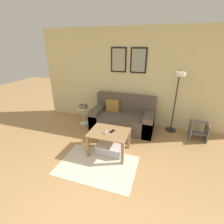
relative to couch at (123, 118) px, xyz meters
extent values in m
cube|color=beige|center=(0.28, 0.44, 0.98)|extent=(5.60, 0.06, 2.55)
cube|color=black|center=(-0.26, 0.40, 1.46)|extent=(0.42, 0.02, 0.63)
cube|color=#ADA38E|center=(-0.26, 0.39, 1.46)|extent=(0.35, 0.01, 0.56)
cube|color=black|center=(0.27, 0.40, 1.46)|extent=(0.42, 0.02, 0.63)
cube|color=#939E8E|center=(0.27, 0.39, 1.46)|extent=(0.35, 0.01, 0.56)
cube|color=beige|center=(-0.07, -1.63, -0.29)|extent=(1.46, 0.99, 0.01)
cube|color=brown|center=(0.01, -0.05, -0.09)|extent=(1.63, 0.85, 0.41)
cube|color=brown|center=(0.01, 0.27, 0.35)|extent=(1.63, 0.20, 0.45)
cube|color=brown|center=(-0.69, -0.05, -0.03)|extent=(0.24, 0.85, 0.53)
cube|color=brown|center=(0.70, -0.05, -0.03)|extent=(0.24, 0.85, 0.53)
cube|color=#A87A33|center=(-0.32, 0.10, 0.28)|extent=(0.36, 0.14, 0.32)
cube|color=#997047|center=(0.01, -1.16, 0.18)|extent=(0.80, 0.62, 0.02)
cube|color=#997047|center=(-0.35, -1.43, -0.06)|extent=(0.06, 0.06, 0.47)
cube|color=#997047|center=(0.37, -1.43, -0.06)|extent=(0.06, 0.06, 0.47)
cube|color=#997047|center=(-0.35, -0.89, -0.06)|extent=(0.06, 0.06, 0.47)
cube|color=#997047|center=(0.37, -0.89, -0.06)|extent=(0.06, 0.06, 0.47)
cube|color=#B2B2B7|center=(0.03, -1.16, -0.20)|extent=(0.54, 0.40, 0.18)
cube|color=silver|center=(0.03, -1.16, -0.10)|extent=(0.56, 0.43, 0.02)
cylinder|color=black|center=(1.27, 0.23, -0.28)|extent=(0.27, 0.27, 0.02)
cylinder|color=black|center=(1.27, 0.23, 0.51)|extent=(0.03, 0.03, 1.56)
cylinder|color=black|center=(1.27, 0.07, 1.29)|extent=(0.02, 0.32, 0.02)
cylinder|color=white|center=(1.27, -0.09, 1.26)|extent=(0.20, 0.20, 0.09)
cylinder|color=white|center=(-1.12, -0.12, -0.29)|extent=(0.27, 0.27, 0.01)
cylinder|color=white|center=(-1.12, -0.12, -0.05)|extent=(0.04, 0.04, 0.45)
cylinder|color=white|center=(-1.12, -0.12, 0.18)|extent=(0.32, 0.32, 0.02)
cube|color=#B73333|center=(-1.12, -0.14, 0.21)|extent=(0.20, 0.14, 0.03)
cube|color=#387F4C|center=(-1.11, -0.14, 0.23)|extent=(0.17, 0.14, 0.01)
cube|color=#387F4C|center=(-1.11, -0.14, 0.24)|extent=(0.25, 0.14, 0.02)
cube|color=#D8C666|center=(-1.11, -0.14, 0.26)|extent=(0.17, 0.17, 0.02)
cube|color=#4C4C51|center=(-1.10, -0.14, 0.28)|extent=(0.19, 0.16, 0.02)
cube|color=#99999E|center=(-0.05, -1.20, 0.20)|extent=(0.05, 0.15, 0.02)
cube|color=black|center=(0.06, -1.12, 0.20)|extent=(0.11, 0.15, 0.01)
cube|color=slate|center=(1.70, 0.02, -0.09)|extent=(0.03, 0.38, 0.41)
cube|color=slate|center=(2.06, 0.02, -0.09)|extent=(0.03, 0.38, 0.41)
cube|color=slate|center=(1.88, -0.05, -0.12)|extent=(0.33, 0.17, 0.02)
cube|color=slate|center=(1.88, 0.08, 0.11)|extent=(0.33, 0.17, 0.02)
camera|label=1|loc=(0.96, -3.88, 1.86)|focal=26.00mm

